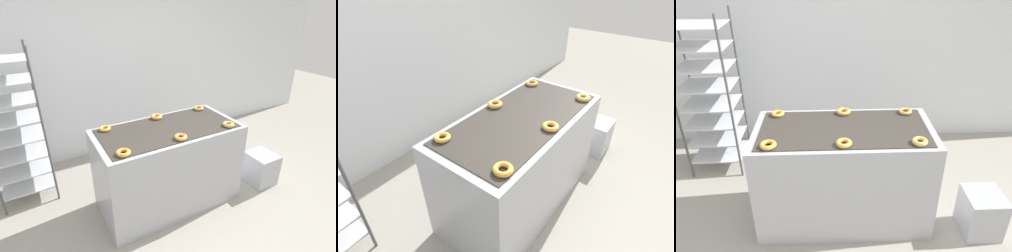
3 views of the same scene
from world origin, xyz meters
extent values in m
plane|color=#9E998E|center=(0.00, 0.00, 0.00)|extent=(14.00, 14.00, 0.00)
cube|color=silver|center=(0.00, 2.12, 1.40)|extent=(8.00, 0.05, 2.80)
cube|color=#A8AAB2|center=(0.00, 0.62, 0.46)|extent=(1.50, 0.74, 0.93)
cube|color=#38332D|center=(0.00, 0.62, 0.93)|extent=(1.38, 0.65, 0.01)
cube|color=#262628|center=(0.41, 0.29, 0.65)|extent=(0.12, 0.07, 0.10)
cylinder|color=#4C4C51|center=(-1.11, 1.27, 0.87)|extent=(0.02, 0.02, 1.75)
cylinder|color=#4C4C51|center=(-1.11, 1.74, 0.87)|extent=(0.02, 0.02, 1.75)
cube|color=silver|center=(-1.38, 1.50, 0.17)|extent=(0.54, 0.48, 0.01)
cube|color=silver|center=(-1.38, 1.50, 0.38)|extent=(0.54, 0.48, 0.01)
cube|color=silver|center=(-1.38, 1.50, 0.58)|extent=(0.54, 0.48, 0.01)
cube|color=silver|center=(-1.38, 1.50, 0.79)|extent=(0.54, 0.48, 0.01)
cube|color=silver|center=(-1.38, 1.50, 0.99)|extent=(0.54, 0.48, 0.01)
cube|color=silver|center=(-1.38, 1.50, 1.20)|extent=(0.54, 0.48, 0.01)
cube|color=silver|center=(-1.38, 1.50, 1.40)|extent=(0.54, 0.48, 0.01)
cube|color=#A8AAB2|center=(1.19, 0.36, 0.20)|extent=(0.32, 0.35, 0.40)
torus|color=gold|center=(-0.58, 0.35, 0.95)|extent=(0.13, 0.13, 0.04)
torus|color=gold|center=(-0.01, 0.36, 0.95)|extent=(0.12, 0.12, 0.04)
torus|color=tan|center=(0.57, 0.35, 0.96)|extent=(0.12, 0.12, 0.04)
torus|color=gold|center=(-0.58, 0.88, 0.95)|extent=(0.12, 0.12, 0.03)
torus|color=gold|center=(0.01, 0.89, 0.96)|extent=(0.13, 0.13, 0.04)
torus|color=tan|center=(0.56, 0.88, 0.95)|extent=(0.12, 0.12, 0.03)
camera|label=1|loc=(-1.18, -1.48, 2.10)|focal=28.00mm
camera|label=2|loc=(-1.48, -0.35, 2.00)|focal=28.00mm
camera|label=3|loc=(-0.10, -1.75, 2.25)|focal=35.00mm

